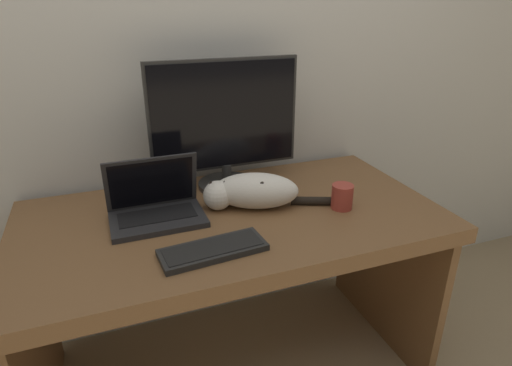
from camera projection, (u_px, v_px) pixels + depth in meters
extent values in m
cube|color=silver|center=(195.00, 45.00, 1.72)|extent=(6.40, 0.06, 2.60)
cube|color=brown|center=(232.00, 221.00, 1.56)|extent=(1.52, 0.78, 0.06)
cube|color=brown|center=(37.00, 352.00, 1.48)|extent=(0.04, 0.72, 0.69)
cube|color=brown|center=(385.00, 268.00, 1.95)|extent=(0.04, 0.72, 0.69)
cylinder|color=#282828|center=(227.00, 184.00, 1.78)|extent=(0.24, 0.24, 0.02)
cylinder|color=#282828|center=(227.00, 173.00, 1.76)|extent=(0.04, 0.04, 0.08)
cube|color=#282828|center=(225.00, 115.00, 1.67)|extent=(0.60, 0.02, 0.43)
cube|color=black|center=(225.00, 116.00, 1.66)|extent=(0.57, 0.01, 0.41)
cube|color=#232326|center=(158.00, 219.00, 1.49)|extent=(0.32, 0.21, 0.02)
cube|color=black|center=(157.00, 215.00, 1.50)|extent=(0.27, 0.12, 0.00)
cube|color=#232326|center=(152.00, 182.00, 1.52)|extent=(0.32, 0.06, 0.20)
cube|color=black|center=(152.00, 183.00, 1.51)|extent=(0.29, 0.05, 0.18)
cube|color=black|center=(213.00, 250.00, 1.31)|extent=(0.34, 0.15, 0.02)
cube|color=black|center=(213.00, 247.00, 1.31)|extent=(0.31, 0.13, 0.00)
ellipsoid|color=silver|center=(256.00, 191.00, 1.58)|extent=(0.35, 0.25, 0.13)
ellipsoid|color=black|center=(260.00, 182.00, 1.56)|extent=(0.17, 0.15, 0.05)
sphere|color=silver|center=(218.00, 195.00, 1.57)|extent=(0.11, 0.11, 0.11)
cone|color=black|center=(211.00, 184.00, 1.55)|extent=(0.04, 0.04, 0.03)
cone|color=black|center=(224.00, 184.00, 1.55)|extent=(0.04, 0.04, 0.03)
cylinder|color=black|center=(312.00, 201.00, 1.62)|extent=(0.15, 0.09, 0.03)
cylinder|color=#9E382D|center=(342.00, 197.00, 1.58)|extent=(0.08, 0.08, 0.09)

